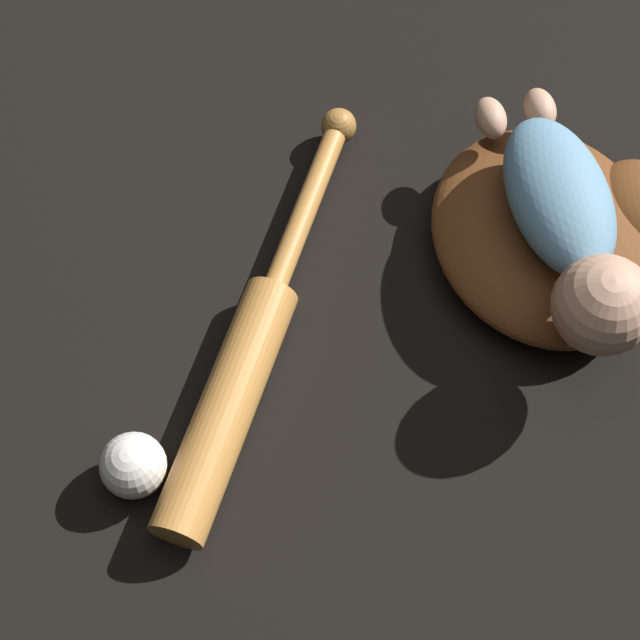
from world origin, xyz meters
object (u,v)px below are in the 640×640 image
(baseball, at_px, (133,465))
(baby_figure, at_px, (570,232))
(baseball_glove, at_px, (559,231))
(baseball_bat, at_px, (246,359))

(baseball, bearing_deg, baby_figure, 100.37)
(baseball_glove, relative_size, baseball_bat, 0.64)
(baseball_bat, bearing_deg, baseball_glove, 97.80)
(baseball_glove, bearing_deg, baseball_bat, -82.20)
(baby_figure, xyz_separation_m, baseball, (0.10, -0.53, -0.09))
(baseball_bat, bearing_deg, baseball, -58.57)
(baseball_glove, xyz_separation_m, baseball_bat, (0.06, -0.40, -0.01))
(baby_figure, distance_m, baseball, 0.54)
(baby_figure, xyz_separation_m, baseball_bat, (0.01, -0.38, -0.10))
(baseball_glove, xyz_separation_m, baby_figure, (0.05, -0.02, 0.09))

